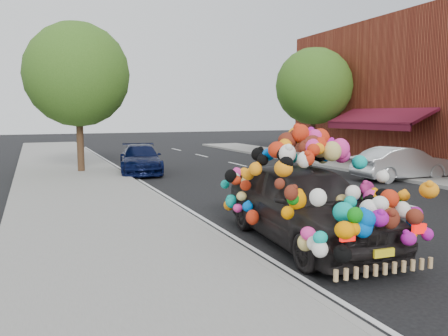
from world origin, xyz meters
name	(u,v)px	position (x,y,z in m)	size (l,w,h in m)	color
ground	(279,212)	(0.00, 0.00, 0.00)	(100.00, 100.00, 0.00)	black
sidewalk	(104,227)	(-4.30, 0.00, 0.06)	(4.00, 60.00, 0.12)	gray
kerb	(191,218)	(-2.35, 0.00, 0.07)	(0.15, 60.00, 0.13)	gray
footpath_far	(421,176)	(8.20, 3.00, 0.06)	(3.00, 40.00, 0.12)	gray
lane_markings	(388,200)	(3.60, 0.00, 0.01)	(6.00, 50.00, 0.01)	silver
tree_near_sidewalk	(78,75)	(-3.80, 9.50, 4.02)	(4.20, 4.20, 6.13)	#332114
tree_far_b	(314,86)	(8.00, 10.00, 3.89)	(4.00, 4.00, 5.90)	#332114
plush_art_car	(306,185)	(-0.90, -2.46, 1.11)	(2.55, 4.82, 2.17)	black
navy_sedan	(140,159)	(-1.50, 8.73, 0.59)	(1.65, 4.06, 1.18)	black
silver_hatchback	(402,163)	(7.00, 2.85, 0.62)	(1.32, 3.78, 1.24)	#B7BABE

